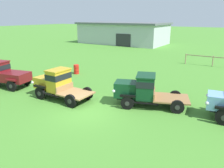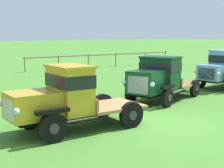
{
  "view_description": "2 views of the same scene",
  "coord_description": "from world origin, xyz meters",
  "px_view_note": "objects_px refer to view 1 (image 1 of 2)",
  "views": [
    {
      "loc": [
        7.84,
        -9.53,
        5.61
      ],
      "look_at": [
        -0.05,
        3.02,
        1.0
      ],
      "focal_mm": 35.0,
      "sensor_mm": 36.0,
      "label": 1
    },
    {
      "loc": [
        -8.0,
        -8.82,
        3.14
      ],
      "look_at": [
        -0.05,
        3.02,
        1.0
      ],
      "focal_mm": 55.0,
      "sensor_mm": 36.0,
      "label": 2
    }
  ],
  "objects_px": {
    "farm_shed": "(123,33)",
    "vintage_truck_second_in_line": "(57,83)",
    "vintage_truck_midrow_center": "(143,89)",
    "oil_drum_beside_row": "(76,69)",
    "vintage_truck_foreground_near": "(3,74)"
  },
  "relations": [
    {
      "from": "vintage_truck_foreground_near",
      "to": "farm_shed",
      "type": "bearing_deg",
      "value": 101.65
    },
    {
      "from": "farm_shed",
      "to": "vintage_truck_midrow_center",
      "type": "relative_size",
      "value": 3.59
    },
    {
      "from": "farm_shed",
      "to": "vintage_truck_second_in_line",
      "type": "relative_size",
      "value": 3.95
    },
    {
      "from": "vintage_truck_foreground_near",
      "to": "oil_drum_beside_row",
      "type": "bearing_deg",
      "value": 69.98
    },
    {
      "from": "farm_shed",
      "to": "vintage_truck_second_in_line",
      "type": "distance_m",
      "value": 33.81
    },
    {
      "from": "farm_shed",
      "to": "vintage_truck_foreground_near",
      "type": "height_order",
      "value": "farm_shed"
    },
    {
      "from": "farm_shed",
      "to": "vintage_truck_midrow_center",
      "type": "bearing_deg",
      "value": -58.55
    },
    {
      "from": "vintage_truck_second_in_line",
      "to": "oil_drum_beside_row",
      "type": "distance_m",
      "value": 6.88
    },
    {
      "from": "vintage_truck_second_in_line",
      "to": "oil_drum_beside_row",
      "type": "xyz_separation_m",
      "value": [
        -3.42,
        5.93,
        -0.63
      ]
    },
    {
      "from": "vintage_truck_second_in_line",
      "to": "vintage_truck_midrow_center",
      "type": "distance_m",
      "value": 6.02
    },
    {
      "from": "farm_shed",
      "to": "vintage_truck_second_in_line",
      "type": "xyz_separation_m",
      "value": [
        12.34,
        -31.45,
        -1.12
      ]
    },
    {
      "from": "vintage_truck_foreground_near",
      "to": "vintage_truck_second_in_line",
      "type": "height_order",
      "value": "vintage_truck_second_in_line"
    },
    {
      "from": "vintage_truck_midrow_center",
      "to": "oil_drum_beside_row",
      "type": "xyz_separation_m",
      "value": [
        -9.1,
        3.95,
        -0.62
      ]
    },
    {
      "from": "vintage_truck_foreground_near",
      "to": "vintage_truck_midrow_center",
      "type": "bearing_deg",
      "value": 12.16
    },
    {
      "from": "farm_shed",
      "to": "vintage_truck_foreground_near",
      "type": "relative_size",
      "value": 3.74
    }
  ]
}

